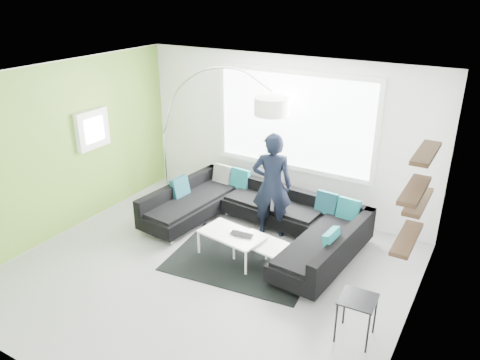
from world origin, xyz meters
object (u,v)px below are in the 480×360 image
at_px(arc_lamp, 163,133).
at_px(person, 272,185).
at_px(coffee_table, 247,248).
at_px(side_table, 356,318).
at_px(laptop, 240,236).
at_px(sectional_sofa, 252,221).

bearing_deg(arc_lamp, person, -6.80).
height_order(coffee_table, side_table, side_table).
distance_m(coffee_table, arc_lamp, 2.91).
xyz_separation_m(arc_lamp, person, (2.39, -0.23, -0.43)).
bearing_deg(laptop, coffee_table, 40.99).
bearing_deg(person, laptop, 65.48).
xyz_separation_m(coffee_table, laptop, (-0.08, -0.08, 0.22)).
relative_size(person, laptop, 4.77).
height_order(coffee_table, person, person).
distance_m(sectional_sofa, laptop, 0.71).
distance_m(sectional_sofa, coffee_table, 0.66).
height_order(sectional_sofa, person, person).
bearing_deg(person, sectional_sofa, 34.55).
relative_size(coffee_table, side_table, 2.21).
height_order(side_table, person, person).
distance_m(coffee_table, side_table, 2.11).
relative_size(sectional_sofa, person, 1.98).
relative_size(arc_lamp, person, 1.49).
relative_size(arc_lamp, side_table, 4.66).
relative_size(coffee_table, person, 0.71).
height_order(side_table, laptop, side_table).
height_order(sectional_sofa, arc_lamp, arc_lamp).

